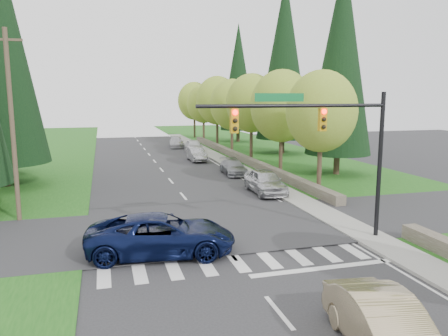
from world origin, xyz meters
name	(u,v)px	position (x,y,z in m)	size (l,w,h in m)	color
ground	(267,298)	(0.00, 0.00, 0.00)	(120.00, 120.00, 0.00)	#28282B
grass_east	(325,175)	(13.00, 20.00, 0.03)	(14.00, 110.00, 0.06)	#1B5316
cross_street	(210,228)	(0.00, 8.00, 0.00)	(120.00, 8.00, 0.10)	#28282B
sidewalk_east	(250,174)	(6.90, 22.00, 0.07)	(1.80, 80.00, 0.13)	gray
curb_east	(240,174)	(6.05, 22.00, 0.07)	(0.20, 80.00, 0.13)	gray
stone_wall_north	(240,157)	(8.60, 30.00, 0.35)	(0.70, 40.00, 0.70)	#4C4438
traffic_signal	(325,134)	(4.37, 4.50, 4.98)	(8.70, 0.37, 6.80)	black
utility_pole	(12,125)	(-9.50, 12.00, 5.14)	(1.60, 0.24, 10.00)	#473828
decid_tree_0	(321,111)	(9.20, 14.00, 5.60)	(4.80, 4.80, 8.37)	#38281C
decid_tree_1	(282,106)	(9.30, 21.00, 5.80)	(5.20, 5.20, 8.80)	#38281C
decid_tree_2	(252,103)	(9.10, 28.00, 5.93)	(5.00, 5.00, 8.82)	#38281C
decid_tree_3	(232,105)	(9.20, 35.00, 5.66)	(5.00, 5.00, 8.55)	#38281C
decid_tree_4	(217,101)	(9.30, 42.00, 6.06)	(5.40, 5.40, 9.18)	#38281C
decid_tree_5	(204,104)	(9.10, 49.00, 5.53)	(4.80, 4.80, 8.30)	#38281C
decid_tree_6	(194,101)	(9.20, 56.00, 5.86)	(5.20, 5.20, 8.86)	#38281C
conifer_e_a	(341,57)	(14.00, 20.00, 9.79)	(5.44, 5.44, 17.80)	#38281C
conifer_e_b	(284,58)	(15.00, 34.00, 10.79)	(6.12, 6.12, 19.80)	#38281C
conifer_e_c	(238,77)	(14.00, 48.00, 9.29)	(5.10, 5.10, 16.80)	#38281C
sedan_champagne	(385,327)	(1.73, -3.82, 0.78)	(1.64, 4.71, 1.55)	tan
suv_navy	(161,235)	(-2.82, 5.00, 0.86)	(2.85, 6.18, 1.72)	#0B1338
parked_car_a	(265,181)	(5.60, 14.89, 0.83)	(1.95, 4.86, 1.65)	#BBBBC0
parked_car_b	(233,167)	(5.60, 22.51, 0.63)	(1.76, 4.33, 1.26)	gray
parked_car_c	(196,154)	(4.20, 31.00, 0.70)	(1.47, 4.22, 1.39)	#9D9DA1
parked_car_d	(194,146)	(5.24, 37.51, 0.79)	(1.86, 4.62, 1.58)	silver
parked_car_e	(176,143)	(4.20, 43.55, 0.64)	(1.79, 4.40, 1.28)	#A7A7AC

